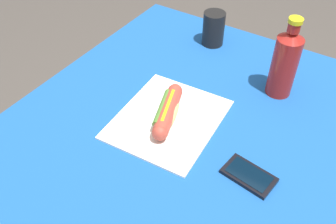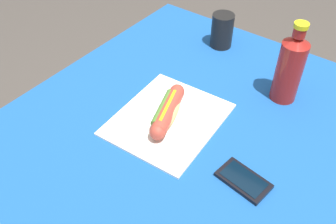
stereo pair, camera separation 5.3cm
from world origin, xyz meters
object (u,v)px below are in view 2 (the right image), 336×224
object	(u,v)px
drinking_cup	(222,31)
cell_phone	(243,180)
hot_dog	(168,111)
soda_bottle	(290,67)

from	to	relation	value
drinking_cup	cell_phone	bearing A→B (deg)	-143.82
hot_dog	soda_bottle	world-z (taller)	soda_bottle
cell_phone	drinking_cup	distance (m)	0.58
hot_dog	drinking_cup	bearing A→B (deg)	10.64
soda_bottle	hot_dog	bearing A→B (deg)	142.97
hot_dog	soda_bottle	xyz separation A→B (m)	(0.28, -0.21, 0.07)
soda_bottle	drinking_cup	size ratio (longest dim) A/B	2.09
hot_dog	drinking_cup	distance (m)	0.42
hot_dog	drinking_cup	world-z (taller)	drinking_cup
soda_bottle	drinking_cup	bearing A→B (deg)	65.68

